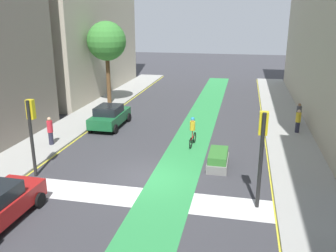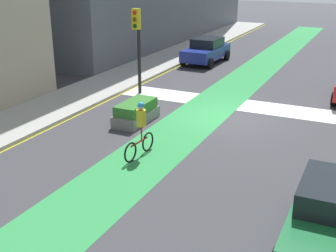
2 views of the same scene
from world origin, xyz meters
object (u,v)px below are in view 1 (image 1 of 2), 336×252
object	(u,v)px
traffic_signal_near_right	(262,142)
pedestrian_sidewalk_right_a	(299,114)
car_green_left_far	(110,116)
street_tree_near	(107,42)
pedestrian_sidewalk_right_b	(298,121)
pedestrian_sidewalk_left_a	(50,131)
median_planter	(218,160)
cyclist_in_lane	(193,131)
traffic_signal_near_left	(31,123)

from	to	relation	value
traffic_signal_near_right	pedestrian_sidewalk_right_a	size ratio (longest dim) A/B	2.54
car_green_left_far	pedestrian_sidewalk_right_a	bearing A→B (deg)	11.62
car_green_left_far	street_tree_near	size ratio (longest dim) A/B	0.59
pedestrian_sidewalk_right_b	car_green_left_far	bearing A→B (deg)	-175.62
car_green_left_far	traffic_signal_near_right	bearing A→B (deg)	-42.48
traffic_signal_near_right	street_tree_near	size ratio (longest dim) A/B	0.58
pedestrian_sidewalk_left_a	median_planter	world-z (taller)	pedestrian_sidewalk_left_a
pedestrian_sidewalk_right_a	pedestrian_sidewalk_left_a	xyz separation A→B (m)	(-15.21, -7.32, 0.06)
car_green_left_far	cyclist_in_lane	bearing A→B (deg)	-22.70
car_green_left_far	pedestrian_sidewalk_right_a	world-z (taller)	pedestrian_sidewalk_right_a
traffic_signal_near_left	car_green_left_far	distance (m)	8.68
cyclist_in_lane	pedestrian_sidewalk_right_a	size ratio (longest dim) A/B	1.15
pedestrian_sidewalk_right_b	median_planter	bearing A→B (deg)	-126.25
traffic_signal_near_right	street_tree_near	world-z (taller)	street_tree_near
pedestrian_sidewalk_right_a	median_planter	xyz separation A→B (m)	(-5.03, -8.23, -0.56)
traffic_signal_near_right	cyclist_in_lane	xyz separation A→B (m)	(-3.73, 6.58, -1.90)
pedestrian_sidewalk_right_a	pedestrian_sidewalk_left_a	bearing A→B (deg)	-154.32
traffic_signal_near_left	median_planter	xyz separation A→B (m)	(8.83, 2.91, -2.32)
traffic_signal_near_left	car_green_left_far	world-z (taller)	traffic_signal_near_left
pedestrian_sidewalk_right_b	traffic_signal_near_left	bearing A→B (deg)	-145.29
cyclist_in_lane	pedestrian_sidewalk_right_b	xyz separation A→B (m)	(6.56, 3.65, -0.02)
pedestrian_sidewalk_right_a	street_tree_near	world-z (taller)	street_tree_near
traffic_signal_near_right	median_planter	bearing A→B (deg)	117.58
cyclist_in_lane	pedestrian_sidewalk_right_a	bearing A→B (deg)	38.26
traffic_signal_near_left	pedestrian_sidewalk_left_a	bearing A→B (deg)	109.46
cyclist_in_lane	pedestrian_sidewalk_right_b	world-z (taller)	cyclist_in_lane
traffic_signal_near_left	pedestrian_sidewalk_right_a	world-z (taller)	traffic_signal_near_left
traffic_signal_near_left	cyclist_in_lane	bearing A→B (deg)	39.32
pedestrian_sidewalk_right_b	pedestrian_sidewalk_right_a	bearing A→B (deg)	81.53
car_green_left_far	median_planter	size ratio (longest dim) A/B	1.89
pedestrian_sidewalk_right_a	pedestrian_sidewalk_right_b	distance (m)	1.74
car_green_left_far	pedestrian_sidewalk_right_b	xyz separation A→B (m)	(12.92, 0.99, 0.15)
car_green_left_far	pedestrian_sidewalk_right_a	size ratio (longest dim) A/B	2.61
cyclist_in_lane	street_tree_near	bearing A→B (deg)	134.54
car_green_left_far	pedestrian_sidewalk_left_a	world-z (taller)	pedestrian_sidewalk_left_a
traffic_signal_near_right	traffic_signal_near_left	size ratio (longest dim) A/B	1.06
pedestrian_sidewalk_left_a	pedestrian_sidewalk_right_b	bearing A→B (deg)	20.51
pedestrian_sidewalk_left_a	median_planter	xyz separation A→B (m)	(10.18, -0.92, -0.63)
pedestrian_sidewalk_right_b	median_planter	distance (m)	8.09
car_green_left_far	traffic_signal_near_left	bearing A→B (deg)	-94.60
pedestrian_sidewalk_right_a	median_planter	size ratio (longest dim) A/B	0.72
traffic_signal_near_right	traffic_signal_near_left	distance (m)	10.80
traffic_signal_near_left	pedestrian_sidewalk_right_b	distance (m)	16.64
traffic_signal_near_left	median_planter	size ratio (longest dim) A/B	1.73
traffic_signal_near_right	street_tree_near	distance (m)	20.15
pedestrian_sidewalk_right_a	street_tree_near	size ratio (longest dim) A/B	0.23
pedestrian_sidewalk_right_a	pedestrian_sidewalk_right_b	world-z (taller)	pedestrian_sidewalk_right_a
pedestrian_sidewalk_left_a	pedestrian_sidewalk_right_b	size ratio (longest dim) A/B	1.09
cyclist_in_lane	pedestrian_sidewalk_right_b	bearing A→B (deg)	29.12
traffic_signal_near_right	cyclist_in_lane	bearing A→B (deg)	119.53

